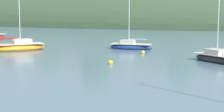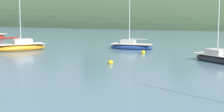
# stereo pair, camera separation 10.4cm
# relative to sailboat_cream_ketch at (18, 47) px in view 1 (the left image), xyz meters

# --- Properties ---
(far_shoreline_hill) EXTENTS (150.00, 36.00, 27.71)m
(far_shoreline_hill) POSITION_rel_sailboat_cream_ketch_xyz_m (-9.61, 61.74, -0.24)
(far_shoreline_hill) COLOR #384C33
(far_shoreline_hill) RESTS_ON ground
(sailboat_cream_ketch) EXTENTS (5.97, 6.34, 8.79)m
(sailboat_cream_ketch) POSITION_rel_sailboat_cream_ketch_xyz_m (0.00, 0.00, 0.00)
(sailboat_cream_ketch) COLOR orange
(sailboat_cream_ketch) RESTS_ON ground
(sailboat_navy_dinghy) EXTENTS (5.36, 1.95, 6.88)m
(sailboat_navy_dinghy) POSITION_rel_sailboat_cream_ketch_xyz_m (12.10, 5.94, -0.07)
(sailboat_navy_dinghy) COLOR navy
(sailboat_navy_dinghy) RESTS_ON ground
(sailboat_blue_center) EXTENTS (5.64, 5.07, 7.91)m
(sailboat_blue_center) POSITION_rel_sailboat_cream_ketch_xyz_m (22.99, -1.66, -0.05)
(sailboat_blue_center) COLOR #232328
(sailboat_blue_center) RESTS_ON ground
(mooring_buoy_inner) EXTENTS (0.44, 0.44, 0.54)m
(mooring_buoy_inner) POSITION_rel_sailboat_cream_ketch_xyz_m (13.92, -6.05, -0.28)
(mooring_buoy_inner) COLOR yellow
(mooring_buoy_inner) RESTS_ON ground
(mooring_buoy_channel) EXTENTS (0.44, 0.44, 0.54)m
(mooring_buoy_channel) POSITION_rel_sailboat_cream_ketch_xyz_m (14.66, 2.17, -0.28)
(mooring_buoy_channel) COLOR yellow
(mooring_buoy_channel) RESTS_ON ground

